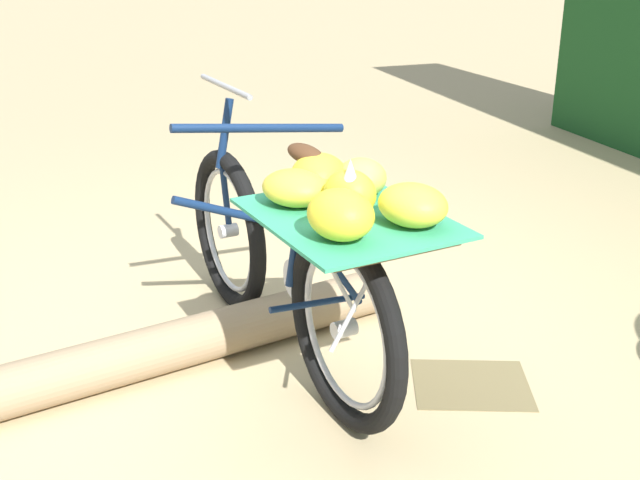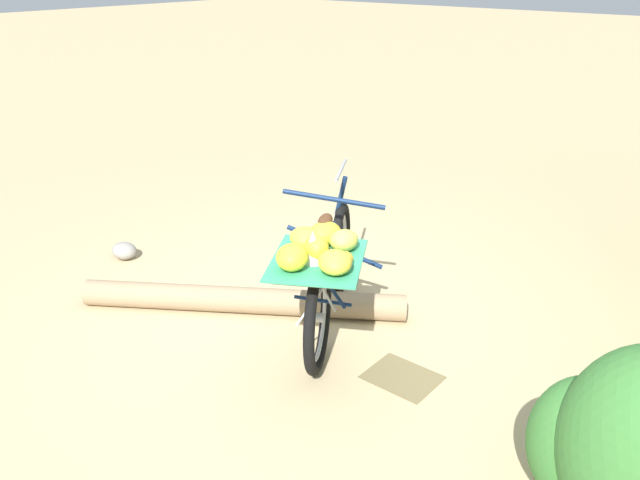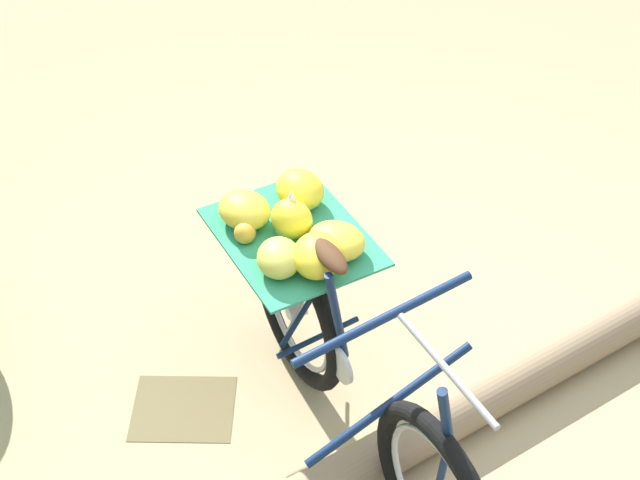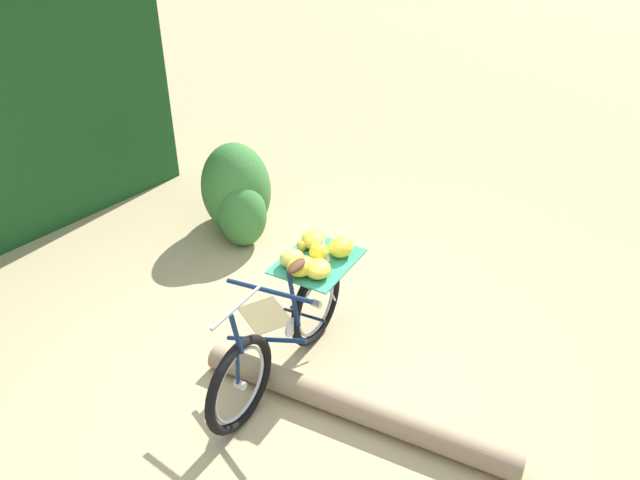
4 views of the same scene
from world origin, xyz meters
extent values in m
plane|color=tan|center=(0.00, 0.00, 0.00)|extent=(60.00, 60.00, 0.00)
torus|color=black|center=(-0.29, 0.48, 0.36)|extent=(0.43, 0.67, 0.73)
torus|color=#B7B7BC|center=(-0.29, 0.48, 0.36)|extent=(0.30, 0.50, 0.57)
cylinder|color=#B7B7BC|center=(-0.29, 0.48, 0.36)|extent=(0.10, 0.09, 0.06)
torus|color=black|center=(0.24, -0.43, 0.36)|extent=(0.43, 0.67, 0.73)
torus|color=#B7B7BC|center=(0.24, -0.43, 0.36)|extent=(0.30, 0.50, 0.57)
cylinder|color=#B7B7BC|center=(0.24, -0.43, 0.36)|extent=(0.10, 0.09, 0.06)
cylinder|color=#0F2347|center=(-0.13, 0.20, 0.53)|extent=(0.62, 0.38, 0.30)
cylinder|color=#0F2347|center=(-0.09, 0.14, 0.92)|extent=(0.63, 0.39, 0.11)
cylinder|color=#0F2347|center=(0.07, -0.13, 0.64)|extent=(0.12, 0.09, 0.49)
cylinder|color=#0F2347|center=(0.14, -0.26, 0.38)|extent=(0.34, 0.21, 0.05)
cylinder|color=#0F2347|center=(0.16, -0.30, 0.59)|extent=(0.29, 0.18, 0.47)
cylinder|color=#0F2347|center=(-0.29, 0.49, 0.52)|extent=(0.06, 0.05, 0.30)
cylinder|color=#0F2347|center=(-0.28, 0.47, 0.81)|extent=(0.10, 0.08, 0.30)
cylinder|color=gray|center=(-0.27, 0.45, 1.02)|extent=(0.28, 0.46, 0.02)
ellipsoid|color=#4C2D19|center=(0.10, -0.18, 0.91)|extent=(0.19, 0.24, 0.06)
cylinder|color=#B7B7BC|center=(0.05, -0.10, 0.40)|extent=(0.10, 0.15, 0.16)
cylinder|color=#B7B7BC|center=(0.19, -0.34, 0.56)|extent=(0.18, 0.12, 0.39)
cylinder|color=#B7B7BC|center=(0.30, -0.53, 0.56)|extent=(0.22, 0.14, 0.39)
cube|color=brown|center=(0.25, -0.44, 0.76)|extent=(0.68, 0.74, 0.02)
cube|color=#33936B|center=(0.25, -0.44, 0.78)|extent=(0.81, 0.86, 0.01)
ellipsoid|color=yellow|center=(0.14, -0.25, 0.85)|extent=(0.21, 0.24, 0.15)
ellipsoid|color=yellow|center=(0.07, -0.35, 0.84)|extent=(0.30, 0.29, 0.12)
ellipsoid|color=yellow|center=(0.44, -0.52, 0.85)|extent=(0.30, 0.30, 0.13)
ellipsoid|color=yellow|center=(0.25, -0.46, 0.86)|extent=(0.23, 0.23, 0.15)
ellipsoid|color=#CCC64C|center=(0.29, -0.24, 0.85)|extent=(0.20, 0.22, 0.13)
ellipsoid|color=yellow|center=(0.22, -0.64, 0.86)|extent=(0.28, 0.29, 0.15)
sphere|color=gold|center=(0.43, -0.41, 0.82)|extent=(0.09, 0.09, 0.09)
cone|color=white|center=(0.25, -0.49, 0.88)|extent=(0.19, 0.19, 0.20)
cylinder|color=#937A5B|center=(-0.65, -0.23, 0.10)|extent=(2.12, 1.50, 0.20)
ellipsoid|color=#387533|center=(2.21, -0.58, 0.50)|extent=(0.80, 0.72, 1.00)
ellipsoid|color=#387533|center=(1.94, -0.51, 0.35)|extent=(0.55, 0.49, 0.70)
ellipsoid|color=#387533|center=(2.46, -0.65, 0.32)|extent=(0.50, 0.45, 0.65)
cylinder|color=#4C3823|center=(2.21, -0.58, 0.10)|extent=(0.07, 0.07, 0.20)
cube|color=olive|center=(0.73, -0.18, 0.00)|extent=(0.44, 0.36, 0.01)
camera|label=1|loc=(0.24, -2.83, 1.65)|focal=44.66mm
camera|label=2|loc=(2.52, -3.17, 2.45)|focal=36.63mm
camera|label=3|loc=(0.09, 2.33, 3.22)|focal=51.95mm
camera|label=4|loc=(-3.27, 1.55, 3.50)|focal=34.81mm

